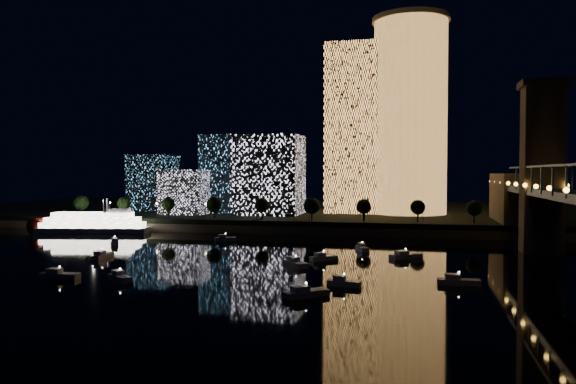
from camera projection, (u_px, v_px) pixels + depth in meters
name	position (u px, v px, depth m)	size (l,w,h in m)	color
ground	(285.00, 274.00, 129.25)	(520.00, 520.00, 0.00)	black
far_bank	(357.00, 214.00, 285.02)	(420.00, 160.00, 5.00)	black
seawall	(335.00, 231.00, 209.07)	(420.00, 6.00, 3.00)	#6B5E4C
tower_cylindrical	(410.00, 116.00, 249.17)	(34.00, 34.00, 86.75)	#FFAA51
tower_rectangular	(353.00, 129.00, 259.05)	(24.06, 24.06, 76.55)	#FFAA51
midrise_blocks	(223.00, 178.00, 256.99)	(86.50, 40.20, 35.52)	white
riverboat	(88.00, 224.00, 217.11)	(46.52, 17.69, 13.74)	silver
motorboats	(261.00, 262.00, 141.32)	(111.57, 85.08, 2.78)	silver
esplanade_trees	(255.00, 205.00, 221.98)	(165.97, 6.42, 8.71)	black
street_lamps	(256.00, 208.00, 228.09)	(132.70, 0.70, 5.65)	black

